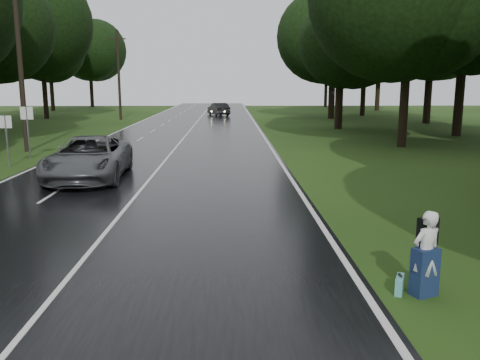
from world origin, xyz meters
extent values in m
plane|color=#264314|center=(0.00, 0.00, 0.00)|extent=(160.00, 160.00, 0.00)
cube|color=black|center=(0.00, 20.00, 0.02)|extent=(12.00, 140.00, 0.04)
cube|color=silver|center=(0.00, 20.00, 0.04)|extent=(0.12, 140.00, 0.01)
imported|color=#4E5053|center=(-2.48, 11.07, 0.90)|extent=(3.21, 6.35, 1.72)
imported|color=black|center=(1.97, 52.04, 0.80)|extent=(2.95, 4.90, 1.52)
imported|color=silver|center=(6.88, -0.57, 0.82)|extent=(0.70, 0.59, 1.63)
cube|color=#17274C|center=(6.88, -0.57, 0.46)|extent=(0.54, 0.45, 0.91)
cube|color=black|center=(6.97, -0.34, 1.17)|extent=(0.42, 0.32, 0.52)
cube|color=#54A3A3|center=(6.47, -0.45, 0.16)|extent=(0.31, 0.47, 0.32)
camera|label=1|loc=(3.26, -9.27, 3.90)|focal=37.44mm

